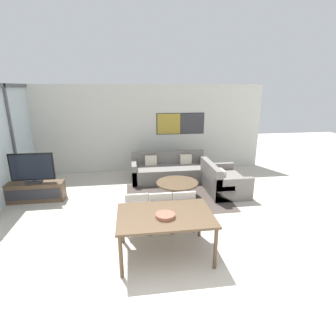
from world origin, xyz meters
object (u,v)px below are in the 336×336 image
dining_table (165,218)px  coffee_table (177,186)px  sofa_side (222,182)px  television (32,168)px  dining_chair_left (137,210)px  sofa_main (169,170)px  fruit_bowl (165,215)px  dining_chair_centre (160,209)px  dining_chair_right (183,208)px  tv_console (36,192)px

dining_table → coffee_table: bearing=75.1°
coffee_table → dining_table: size_ratio=0.69×
sofa_side → coffee_table: sofa_side is taller
television → coffee_table: size_ratio=0.95×
sofa_side → coffee_table: 1.26m
television → dining_chair_left: television is taller
television → sofa_main: television is taller
dining_table → fruit_bowl: size_ratio=4.98×
fruit_bowl → dining_chair_centre: bearing=89.2°
coffee_table → dining_chair_centre: dining_chair_centre is taller
television → sofa_main: 3.73m
dining_table → fruit_bowl: 0.15m
television → dining_chair_centre: 3.47m
sofa_main → fruit_bowl: (-0.64, -3.87, 0.51)m
sofa_side → dining_chair_centre: dining_chair_centre is taller
coffee_table → dining_table: dining_table is taller
sofa_side → sofa_main: bearing=45.6°
dining_chair_left → dining_chair_right: size_ratio=1.00×
dining_table → dining_chair_centre: dining_chair_centre is taller
sofa_side → fruit_bowl: size_ratio=4.66×
television → sofa_side: bearing=-1.0°
coffee_table → dining_chair_right: (-0.19, -1.63, 0.18)m
television → tv_console: bearing=-90.0°
sofa_main → dining_table: 3.84m
dining_table → dining_chair_left: 0.89m
dining_table → fruit_bowl: fruit_bowl is taller
tv_console → dining_table: dining_table is taller
sofa_side → dining_chair_right: (-1.44, -1.82, 0.21)m
dining_chair_left → dining_table: bearing=-59.9°
sofa_side → dining_table: sofa_side is taller
tv_console → sofa_main: (3.51, 1.14, 0.03)m
sofa_side → dining_table: bearing=143.6°
tv_console → dining_chair_left: (2.44, -1.88, 0.25)m
sofa_side → fruit_bowl: 3.29m
coffee_table → fruit_bowl: size_ratio=3.43×
dining_table → dining_chair_left: dining_chair_left is taller
television → dining_chair_right: 3.84m
dining_chair_left → dining_chair_centre: same height
tv_console → sofa_side: sofa_side is taller
sofa_main → sofa_side: 1.75m
coffee_table → dining_chair_left: 1.93m
dining_chair_centre → dining_chair_left: bearing=176.5°
dining_chair_left → television: bearing=142.5°
coffee_table → dining_chair_centre: bearing=-111.0°
television → dining_chair_right: television is taller
television → coffee_table: (3.51, -0.27, -0.54)m
dining_table → dining_chair_centre: 0.75m
sofa_side → dining_chair_right: dining_chair_right is taller
sofa_side → coffee_table: size_ratio=1.36×
sofa_side → television: bearing=89.0°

